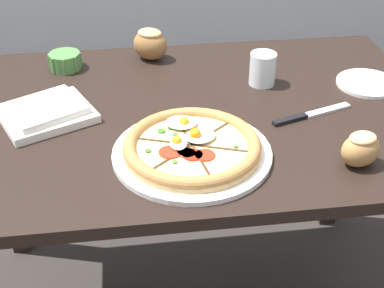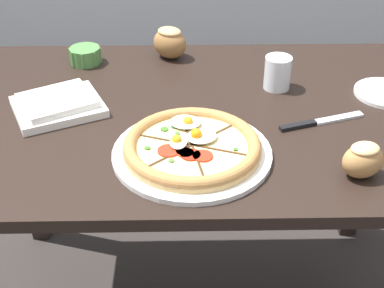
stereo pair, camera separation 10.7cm
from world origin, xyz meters
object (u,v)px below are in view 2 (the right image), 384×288
(dining_table, at_px, (199,146))
(pizza, at_px, (192,148))
(ramekin_bowl, at_px, (85,55))
(bread_piece_near, at_px, (170,42))
(water_glass, at_px, (277,75))
(napkin_folded, at_px, (58,105))
(bread_piece_mid, at_px, (363,159))
(knife_main, at_px, (321,121))

(dining_table, height_order, pizza, pizza)
(ramekin_bowl, bearing_deg, pizza, -57.82)
(bread_piece_near, height_order, water_glass, bread_piece_near)
(napkin_folded, height_order, bread_piece_mid, bread_piece_mid)
(knife_main, relative_size, water_glass, 2.46)
(dining_table, xyz_separation_m, bread_piece_near, (-0.08, 0.31, 0.16))
(napkin_folded, bearing_deg, bread_piece_mid, -22.68)
(bread_piece_near, distance_m, water_glass, 0.35)
(dining_table, bearing_deg, napkin_folded, 179.09)
(knife_main, bearing_deg, bread_piece_near, 115.68)
(bread_piece_mid, bearing_deg, water_glass, 106.27)
(napkin_folded, relative_size, bread_piece_near, 2.03)
(napkin_folded, bearing_deg, bread_piece_near, 48.58)
(water_glass, bearing_deg, napkin_folded, -168.85)
(ramekin_bowl, bearing_deg, dining_table, -41.10)
(ramekin_bowl, xyz_separation_m, napkin_folded, (-0.03, -0.27, -0.01))
(napkin_folded, bearing_deg, dining_table, -0.91)
(bread_piece_near, bearing_deg, napkin_folded, -131.42)
(ramekin_bowl, bearing_deg, napkin_folded, -95.73)
(water_glass, bearing_deg, knife_main, -66.60)
(pizza, height_order, bread_piece_mid, bread_piece_mid)
(bread_piece_near, distance_m, knife_main, 0.53)
(bread_piece_mid, xyz_separation_m, knife_main, (-0.03, 0.21, -0.04))
(bread_piece_near, bearing_deg, knife_main, -46.16)
(pizza, xyz_separation_m, bread_piece_mid, (0.34, -0.08, 0.02))
(ramekin_bowl, height_order, bread_piece_near, bread_piece_near)
(knife_main, bearing_deg, ramekin_bowl, 132.19)
(bread_piece_near, height_order, bread_piece_mid, bread_piece_near)
(pizza, xyz_separation_m, knife_main, (0.31, 0.13, -0.02))
(pizza, height_order, ramekin_bowl, pizza)
(napkin_folded, height_order, knife_main, napkin_folded)
(dining_table, xyz_separation_m, bread_piece_mid, (0.32, -0.27, 0.15))
(ramekin_bowl, distance_m, knife_main, 0.70)
(ramekin_bowl, xyz_separation_m, water_glass, (0.53, -0.16, 0.01))
(bread_piece_near, bearing_deg, water_glass, -34.65)
(pizza, xyz_separation_m, napkin_folded, (-0.33, 0.20, -0.00))
(bread_piece_near, relative_size, bread_piece_mid, 1.30)
(bread_piece_mid, bearing_deg, napkin_folded, 157.32)
(knife_main, bearing_deg, dining_table, 148.77)
(bread_piece_near, relative_size, water_glass, 1.47)
(knife_main, height_order, water_glass, water_glass)
(knife_main, bearing_deg, napkin_folded, 155.35)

